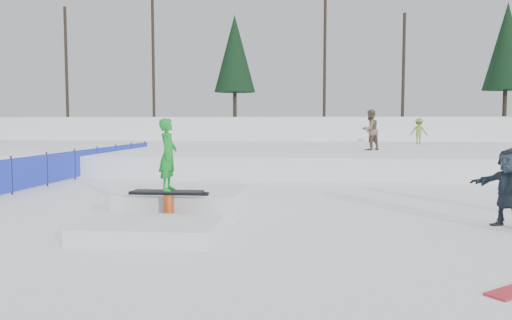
# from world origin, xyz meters

# --- Properties ---
(ground) EXTENTS (120.00, 120.00, 0.00)m
(ground) POSITION_xyz_m (0.00, 0.00, 0.00)
(ground) COLOR white
(snow_berm) EXTENTS (60.00, 14.00, 2.40)m
(snow_berm) POSITION_xyz_m (0.00, 30.00, 1.20)
(snow_berm) COLOR white
(snow_berm) RESTS_ON ground
(snow_midrise) EXTENTS (50.00, 18.00, 0.80)m
(snow_midrise) POSITION_xyz_m (0.00, 16.00, 0.40)
(snow_midrise) COLOR white
(snow_midrise) RESTS_ON ground
(safety_fence) EXTENTS (0.05, 16.00, 1.10)m
(safety_fence) POSITION_xyz_m (-6.50, 6.60, 0.55)
(safety_fence) COLOR #1F31C3
(safety_fence) RESTS_ON ground
(treeline) EXTENTS (40.24, 4.22, 10.50)m
(treeline) POSITION_xyz_m (6.18, 28.28, 7.45)
(treeline) COLOR black
(treeline) RESTS_ON snow_berm
(walker_olive) EXTENTS (1.11, 1.08, 1.80)m
(walker_olive) POSITION_xyz_m (4.50, 12.26, 1.70)
(walker_olive) COLOR brown
(walker_olive) RESTS_ON snow_midrise
(walker_ygreen) EXTENTS (1.10, 0.92, 1.48)m
(walker_ygreen) POSITION_xyz_m (8.05, 19.04, 1.54)
(walker_ygreen) COLOR olive
(walker_ygreen) RESTS_ON snow_midrise
(spectator_dark) EXTENTS (1.29, 1.38, 1.55)m
(spectator_dark) POSITION_xyz_m (5.66, -0.28, 0.77)
(spectator_dark) COLOR #1E2A36
(spectator_dark) RESTS_ON ground
(jib_rail_feature) EXTENTS (2.60, 4.40, 2.11)m
(jib_rail_feature) POSITION_xyz_m (-0.95, -0.16, 0.30)
(jib_rail_feature) COLOR white
(jib_rail_feature) RESTS_ON ground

